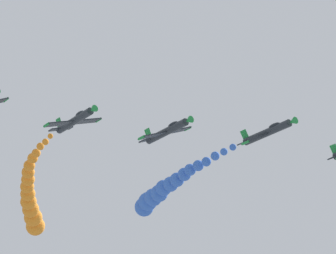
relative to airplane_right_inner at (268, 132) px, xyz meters
name	(u,v)px	position (x,y,z in m)	size (l,w,h in m)	color
airplane_right_inner	(268,132)	(0.00, 0.00, 0.00)	(8.46, 10.35, 5.09)	#23282D
smoke_trail_right_inner	(161,192)	(-2.66, -29.34, -1.04)	(6.64, 31.42, 4.14)	blue
airplane_left_outer	(167,131)	(10.74, -9.82, 0.72)	(8.95, 10.35, 4.04)	#23282D
airplane_right_outer	(75,120)	(21.42, -18.34, 2.55)	(9.14, 10.35, 3.54)	#23282D
smoke_trail_right_outer	(31,204)	(12.45, -48.43, -1.20)	(15.77, 31.69, 7.96)	orange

